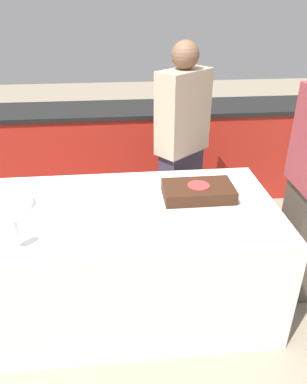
{
  "coord_description": "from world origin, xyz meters",
  "views": [
    {
      "loc": [
        0.09,
        -1.93,
        1.9
      ],
      "look_at": [
        0.29,
        0.0,
        0.85
      ],
      "focal_mm": 35.0,
      "sensor_mm": 36.0,
      "label": 1
    }
  ],
  "objects_px": {
    "wine_glass": "(14,230)",
    "person_cutting_cake": "(182,149)",
    "cake": "(198,192)",
    "plate_stack": "(12,203)"
  },
  "relations": [
    {
      "from": "cake",
      "to": "wine_glass",
      "type": "bearing_deg",
      "value": -157.27
    },
    {
      "from": "wine_glass",
      "to": "cake",
      "type": "bearing_deg",
      "value": 22.73
    },
    {
      "from": "cake",
      "to": "person_cutting_cake",
      "type": "bearing_deg",
      "value": 90.0
    },
    {
      "from": "person_cutting_cake",
      "to": "wine_glass",
      "type": "bearing_deg",
      "value": 6.83
    },
    {
      "from": "cake",
      "to": "person_cutting_cake",
      "type": "relative_size",
      "value": 0.3
    },
    {
      "from": "cake",
      "to": "person_cutting_cake",
      "type": "distance_m",
      "value": 0.63
    },
    {
      "from": "cake",
      "to": "wine_glass",
      "type": "relative_size",
      "value": 2.86
    },
    {
      "from": "person_cutting_cake",
      "to": "cake",
      "type": "bearing_deg",
      "value": 50.85
    },
    {
      "from": "wine_glass",
      "to": "person_cutting_cake",
      "type": "relative_size",
      "value": 0.1
    },
    {
      "from": "person_cutting_cake",
      "to": "plate_stack",
      "type": "bearing_deg",
      "value": -10.42
    }
  ]
}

